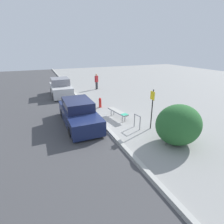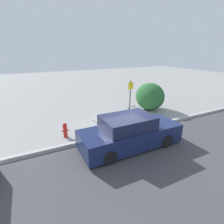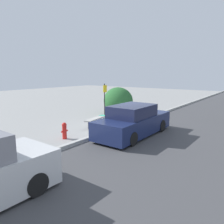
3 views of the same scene
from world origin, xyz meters
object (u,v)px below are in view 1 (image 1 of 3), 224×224
fire_hydrant (100,102)px  parked_car_far (61,88)px  bike_rack (137,120)px  pedestrian (97,81)px  parked_car_near (79,113)px  bench (118,112)px  sign_post (152,106)px

fire_hydrant → parked_car_far: size_ratio=0.20×
bike_rack → pedestrian: (-10.39, 1.07, 0.41)m
bike_rack → pedestrian: bearing=174.1°
parked_car_near → parked_car_far: 7.23m
fire_hydrant → parked_car_near: 3.29m
bench → sign_post: (2.11, 1.08, 0.91)m
fire_hydrant → bike_rack: bearing=8.9°
fire_hydrant → parked_car_far: bearing=-155.0°
sign_post → bike_rack: bearing=-115.8°
parked_car_near → parked_car_far: size_ratio=1.18×
fire_hydrant → parked_car_near: parked_car_near is taller
bench → bike_rack: (1.78, 0.38, 0.03)m
sign_post → parked_car_near: sign_post is taller
bike_rack → sign_post: 1.17m
parked_car_near → parked_car_far: bearing=-179.6°
pedestrian → parked_car_near: size_ratio=0.37×
sign_post → parked_car_near: size_ratio=0.50×
sign_post → parked_car_far: 10.22m
bench → parked_car_near: 2.55m
sign_post → pedestrian: 10.74m
bench → pedestrian: pedestrian is taller
bench → bike_rack: size_ratio=2.28×
parked_car_near → bench: bearing=86.1°
pedestrian → parked_car_far: 4.18m
fire_hydrant → pedestrian: pedestrian is taller
fire_hydrant → parked_car_far: parked_car_far is taller
pedestrian → parked_car_far: bearing=159.9°
bench → pedestrian: size_ratio=1.11×
sign_post → fire_hydrant: size_ratio=3.01×
bench → bike_rack: 1.82m
pedestrian → parked_car_near: pedestrian is taller
bike_rack → parked_car_near: bearing=-123.9°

